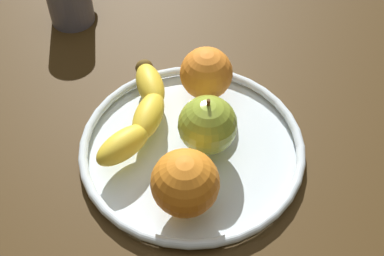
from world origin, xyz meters
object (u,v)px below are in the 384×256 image
orange_back_left (185,183)px  orange_front_left (206,73)px  fruit_bowl (192,147)px  banana (141,112)px  apple (208,125)px

orange_back_left → orange_front_left: orange_back_left is taller
fruit_bowl → banana: banana is taller
fruit_bowl → orange_front_left: bearing=11.9°
orange_back_left → banana: bearing=49.1°
apple → orange_back_left: 9.13cm
apple → orange_front_left: apple is taller
fruit_bowl → apple: bearing=-70.0°
orange_back_left → orange_front_left: size_ratio=1.10×
banana → orange_back_left: 14.04cm
apple → fruit_bowl: bearing=110.0°
orange_front_left → banana: bearing=146.1°
fruit_bowl → banana: (0.67, 7.62, 2.70)cm
banana → apple: apple is taller
apple → orange_front_left: 9.28cm
fruit_bowl → apple: apple is taller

